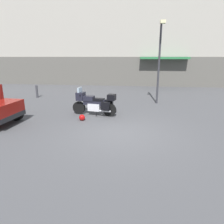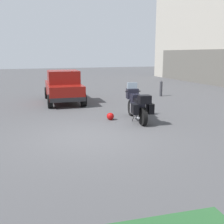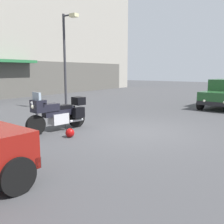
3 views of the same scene
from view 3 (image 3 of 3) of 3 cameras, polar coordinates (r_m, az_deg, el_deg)
ground_plane at (r=8.52m, az=5.89°, el=-4.45°), size 80.00×80.00×0.00m
motorcycle at (r=8.69m, az=-12.03°, el=-0.16°), size 2.25×0.91×1.36m
helmet at (r=7.85m, az=-9.51°, el=-4.67°), size 0.28×0.28×0.28m
streetlamp_curbside at (r=12.99m, az=-10.25°, el=13.03°), size 0.28×0.94×4.75m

